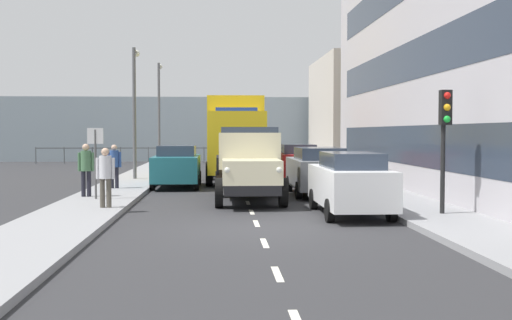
# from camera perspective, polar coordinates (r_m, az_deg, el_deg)

# --- Properties ---
(ground_plane) EXTENTS (80.00, 80.00, 0.00)m
(ground_plane) POSITION_cam_1_polar(r_m,az_deg,el_deg) (24.82, -1.24, -2.71)
(ground_plane) COLOR #2D2D30
(sidewalk_left) EXTENTS (2.28, 43.51, 0.15)m
(sidewalk_left) POSITION_cam_1_polar(r_m,az_deg,el_deg) (25.43, 9.48, -2.45)
(sidewalk_left) COLOR gray
(sidewalk_left) RESTS_ON ground_plane
(sidewalk_right) EXTENTS (2.28, 43.51, 0.15)m
(sidewalk_right) POSITION_cam_1_polar(r_m,az_deg,el_deg) (25.08, -12.11, -2.54)
(sidewalk_right) COLOR gray
(sidewalk_right) RESTS_ON ground_plane
(road_centreline_markings) EXTENTS (0.12, 38.35, 0.01)m
(road_centreline_markings) POSITION_cam_1_polar(r_m,az_deg,el_deg) (23.28, -1.10, -3.05)
(road_centreline_markings) COLOR silver
(road_centreline_markings) RESTS_ON ground_plane
(building_terrace) EXTENTS (8.56, 22.92, 11.68)m
(building_terrace) POSITION_cam_1_polar(r_m,az_deg,el_deg) (26.11, 22.08, 10.21)
(building_terrace) COLOR #B7B2B7
(building_terrace) RESTS_ON ground_plane
(building_far_block) EXTENTS (8.55, 10.26, 7.23)m
(building_far_block) POSITION_cam_1_polar(r_m,az_deg,el_deg) (43.64, 11.33, 4.25)
(building_far_block) COLOR beige
(building_far_block) RESTS_ON ground_plane
(sea_horizon) EXTENTS (80.00, 0.80, 5.00)m
(sea_horizon) POSITION_cam_1_polar(r_m,az_deg,el_deg) (49.46, -2.33, 2.80)
(sea_horizon) COLOR #84939E
(sea_horizon) RESTS_ON ground_plane
(seawall_railing) EXTENTS (28.08, 0.08, 1.20)m
(seawall_railing) POSITION_cam_1_polar(r_m,az_deg,el_deg) (45.88, -2.24, 0.85)
(seawall_railing) COLOR #4C5156
(seawall_railing) RESTS_ON ground_plane
(truck_vintage_cream) EXTENTS (2.17, 5.64, 2.43)m
(truck_vintage_cream) POSITION_cam_1_polar(r_m,az_deg,el_deg) (20.18, -0.63, -0.56)
(truck_vintage_cream) COLOR black
(truck_vintage_cream) RESTS_ON ground_plane
(lorry_cargo_yellow) EXTENTS (2.58, 8.20, 3.87)m
(lorry_cargo_yellow) POSITION_cam_1_polar(r_m,az_deg,el_deg) (29.27, -1.94, 2.16)
(lorry_cargo_yellow) COLOR gold
(lorry_cargo_yellow) RESTS_ON ground_plane
(car_white_kerbside_near) EXTENTS (1.76, 4.37, 1.72)m
(car_white_kerbside_near) POSITION_cam_1_polar(r_m,az_deg,el_deg) (17.35, 8.49, -2.03)
(car_white_kerbside_near) COLOR white
(car_white_kerbside_near) RESTS_ON ground_plane
(car_grey_kerbside_1) EXTENTS (1.94, 4.41, 1.72)m
(car_grey_kerbside_1) POSITION_cam_1_polar(r_m,az_deg,el_deg) (22.73, 5.64, -0.94)
(car_grey_kerbside_1) COLOR slate
(car_grey_kerbside_1) RESTS_ON ground_plane
(car_red_kerbside_2) EXTENTS (1.84, 4.49, 1.72)m
(car_red_kerbside_2) POSITION_cam_1_polar(r_m,az_deg,el_deg) (28.89, 3.70, -0.19)
(car_red_kerbside_2) COLOR #B21E1E
(car_red_kerbside_2) RESTS_ON ground_plane
(car_teal_oppositeside_0) EXTENTS (1.90, 4.11, 1.72)m
(car_teal_oppositeside_0) POSITION_cam_1_polar(r_m,az_deg,el_deg) (25.97, -7.17, -0.51)
(car_teal_oppositeside_0) COLOR #1E6670
(car_teal_oppositeside_0) RESTS_ON ground_plane
(pedestrian_couple_b) EXTENTS (0.53, 0.34, 1.68)m
(pedestrian_couple_b) POSITION_cam_1_polar(r_m,az_deg,el_deg) (18.15, -13.47, -1.11)
(pedestrian_couple_b) COLOR #4C473D
(pedestrian_couple_b) RESTS_ON sidewalk_right
(pedestrian_strolling) EXTENTS (0.53, 0.34, 1.74)m
(pedestrian_strolling) POSITION_cam_1_polar(r_m,az_deg,el_deg) (21.41, -15.13, -0.48)
(pedestrian_strolling) COLOR black
(pedestrian_strolling) RESTS_ON sidewalk_right
(pedestrian_with_bag) EXTENTS (0.53, 0.34, 1.65)m
(pedestrian_with_bag) POSITION_cam_1_polar(r_m,az_deg,el_deg) (24.35, -12.70, -0.24)
(pedestrian_with_bag) COLOR black
(pedestrian_with_bag) RESTS_ON sidewalk_right
(traffic_light_near) EXTENTS (0.28, 0.41, 3.20)m
(traffic_light_near) POSITION_cam_1_polar(r_m,az_deg,el_deg) (16.96, 16.70, 3.12)
(traffic_light_near) COLOR black
(traffic_light_near) RESTS_ON sidewalk_left
(lamp_post_promenade) EXTENTS (0.32, 1.14, 5.95)m
(lamp_post_promenade) POSITION_cam_1_polar(r_m,az_deg,el_deg) (29.36, -10.92, 5.34)
(lamp_post_promenade) COLOR #59595B
(lamp_post_promenade) RESTS_ON sidewalk_right
(lamp_post_far) EXTENTS (0.32, 1.14, 6.47)m
(lamp_post_far) POSITION_cam_1_polar(r_m,az_deg,el_deg) (40.33, -8.76, 4.97)
(lamp_post_far) COLOR #59595B
(lamp_post_far) RESTS_ON sidewalk_right
(street_sign) EXTENTS (0.50, 0.07, 2.25)m
(street_sign) POSITION_cam_1_polar(r_m,az_deg,el_deg) (20.56, -14.33, 0.83)
(street_sign) COLOR #4C4C4C
(street_sign) RESTS_ON sidewalk_right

